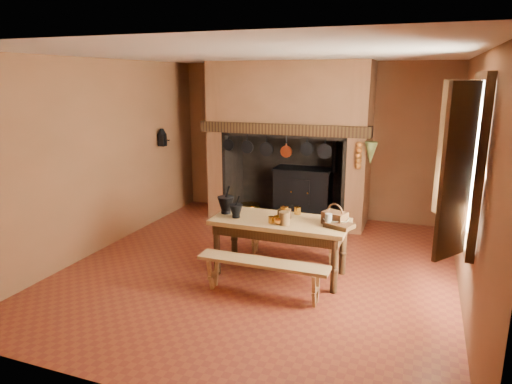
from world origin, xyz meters
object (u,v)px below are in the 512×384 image
(bench_front, at_px, (263,270))
(wicker_basket, at_px, (335,217))
(iron_range, at_px, (304,192))
(work_table, at_px, (280,228))
(coffee_grinder, at_px, (284,213))
(mixing_bowl, at_px, (336,220))

(bench_front, bearing_deg, wicker_basket, 46.61)
(bench_front, bearing_deg, iron_range, 96.12)
(bench_front, bearing_deg, work_table, 90.00)
(iron_range, xyz_separation_m, coffee_grinder, (0.39, -2.50, 0.35))
(coffee_grinder, bearing_deg, work_table, -136.13)
(coffee_grinder, relative_size, wicker_basket, 0.63)
(work_table, relative_size, mixing_bowl, 5.29)
(iron_range, height_order, work_table, iron_range)
(coffee_grinder, bearing_deg, wicker_basket, 10.77)
(bench_front, bearing_deg, mixing_bowl, 46.84)
(bench_front, distance_m, wicker_basket, 1.12)
(iron_range, distance_m, work_table, 2.55)
(bench_front, relative_size, wicker_basket, 4.78)
(coffee_grinder, bearing_deg, iron_range, 107.38)
(mixing_bowl, xyz_separation_m, wicker_basket, (-0.01, -0.02, 0.05))
(coffee_grinder, xyz_separation_m, mixing_bowl, (0.66, 0.05, -0.04))
(iron_range, distance_m, wicker_basket, 2.70)
(iron_range, bearing_deg, wicker_basket, -67.36)
(iron_range, xyz_separation_m, mixing_bowl, (1.05, -2.45, 0.31))
(iron_range, distance_m, coffee_grinder, 2.55)
(coffee_grinder, height_order, mixing_bowl, coffee_grinder)
(iron_range, height_order, wicker_basket, iron_range)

